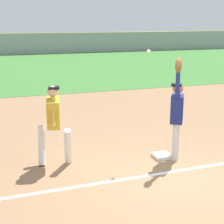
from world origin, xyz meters
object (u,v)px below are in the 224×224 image
object	(u,v)px
runner	(54,120)
parked_car_white	(98,42)
first_base	(162,156)
fielder	(177,110)
parked_car_red	(41,43)
baseball	(149,51)

from	to	relation	value
runner	parked_car_white	bearing A→B (deg)	83.94
first_base	fielder	distance (m)	1.12
runner	fielder	bearing A→B (deg)	0.82
fielder	runner	size ratio (longest dim) A/B	1.33
fielder	first_base	bearing A→B (deg)	-2.24
parked_car_red	baseball	bearing A→B (deg)	-89.75
first_base	runner	world-z (taller)	runner
runner	baseball	xyz separation A→B (m)	(2.05, -0.18, 1.38)
fielder	baseball	xyz separation A→B (m)	(-0.54, 0.35, 1.26)
baseball	parked_car_white	bearing A→B (deg)	75.31
parked_car_red	fielder	bearing A→B (deg)	-88.67
runner	parked_car_red	distance (m)	29.91
fielder	baseball	bearing A→B (deg)	-1.66
parked_car_red	runner	bearing A→B (deg)	-93.69
parked_car_red	parked_car_white	bearing A→B (deg)	0.52
first_base	parked_car_red	world-z (taller)	parked_car_red
first_base	parked_car_white	bearing A→B (deg)	75.96
baseball	parked_car_red	bearing A→B (deg)	86.20
runner	parked_car_red	size ratio (longest dim) A/B	0.38
first_base	parked_car_red	distance (m)	30.06
runner	baseball	size ratio (longest dim) A/B	23.24
baseball	parked_car_white	size ratio (longest dim) A/B	0.02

